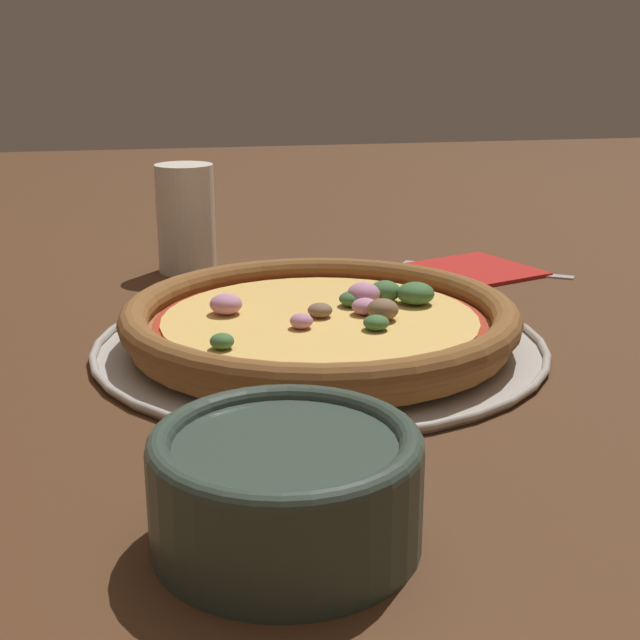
{
  "coord_description": "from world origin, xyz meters",
  "views": [
    {
      "loc": [
        -0.14,
        -0.67,
        0.24
      ],
      "look_at": [
        0.0,
        0.0,
        0.02
      ],
      "focal_mm": 50.0,
      "sensor_mm": 36.0,
      "label": 1
    }
  ],
  "objects_px": {
    "pizza": "(321,320)",
    "fork": "(475,269)",
    "drinking_cup": "(186,219)",
    "pizza_tray": "(320,344)",
    "bowl_near": "(286,484)",
    "napkin": "(456,271)"
  },
  "relations": [
    {
      "from": "bowl_near",
      "to": "napkin",
      "type": "relative_size",
      "value": 0.68
    },
    {
      "from": "pizza",
      "to": "fork",
      "type": "distance_m",
      "value": 0.31
    },
    {
      "from": "pizza_tray",
      "to": "napkin",
      "type": "height_order",
      "value": "same"
    },
    {
      "from": "pizza_tray",
      "to": "pizza",
      "type": "height_order",
      "value": "pizza"
    },
    {
      "from": "napkin",
      "to": "fork",
      "type": "distance_m",
      "value": 0.03
    },
    {
      "from": "pizza_tray",
      "to": "fork",
      "type": "bearing_deg",
      "value": 45.13
    },
    {
      "from": "pizza_tray",
      "to": "fork",
      "type": "height_order",
      "value": "pizza_tray"
    },
    {
      "from": "bowl_near",
      "to": "fork",
      "type": "distance_m",
      "value": 0.59
    },
    {
      "from": "pizza",
      "to": "fork",
      "type": "height_order",
      "value": "pizza"
    },
    {
      "from": "pizza",
      "to": "drinking_cup",
      "type": "height_order",
      "value": "drinking_cup"
    },
    {
      "from": "pizza",
      "to": "fork",
      "type": "relative_size",
      "value": 1.93
    },
    {
      "from": "pizza_tray",
      "to": "bowl_near",
      "type": "distance_m",
      "value": 0.3
    },
    {
      "from": "pizza",
      "to": "napkin",
      "type": "distance_m",
      "value": 0.28
    },
    {
      "from": "pizza_tray",
      "to": "napkin",
      "type": "bearing_deg",
      "value": 46.91
    },
    {
      "from": "napkin",
      "to": "pizza_tray",
      "type": "bearing_deg",
      "value": -133.09
    },
    {
      "from": "pizza_tray",
      "to": "napkin",
      "type": "distance_m",
      "value": 0.28
    },
    {
      "from": "bowl_near",
      "to": "fork",
      "type": "bearing_deg",
      "value": 59.53
    },
    {
      "from": "bowl_near",
      "to": "fork",
      "type": "xyz_separation_m",
      "value": [
        0.3,
        0.51,
        -0.03
      ]
    },
    {
      "from": "pizza",
      "to": "napkin",
      "type": "relative_size",
      "value": 1.64
    },
    {
      "from": "bowl_near",
      "to": "pizza",
      "type": "bearing_deg",
      "value": 74.69
    },
    {
      "from": "fork",
      "to": "drinking_cup",
      "type": "bearing_deg",
      "value": 21.37
    },
    {
      "from": "pizza",
      "to": "drinking_cup",
      "type": "bearing_deg",
      "value": 107.21
    }
  ]
}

